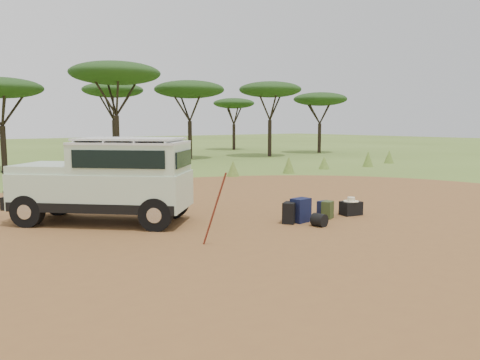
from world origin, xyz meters
TOP-DOWN VIEW (x-y plane):
  - ground at (0.00, 0.00)m, footprint 140.00×140.00m
  - dirt_clearing at (0.00, 0.00)m, footprint 23.00×23.00m
  - grass_fringe at (0.12, 8.67)m, footprint 36.60×1.60m
  - acacia_treeline at (0.75, 19.81)m, footprint 46.70×13.20m
  - safari_vehicle at (-2.53, 2.83)m, footprint 4.30×4.29m
  - walking_staff at (-1.72, -0.68)m, footprint 0.24×0.58m
  - backpack_black at (1.01, -0.00)m, footprint 0.48×0.45m
  - backpack_navy at (1.32, -0.07)m, footprint 0.50×0.38m
  - backpack_olive at (2.20, -0.19)m, footprint 0.40×0.36m
  - duffel_navy at (2.39, 0.07)m, footprint 0.38×0.29m
  - hard_case at (3.06, -0.25)m, footprint 0.60×0.49m
  - stuff_sack at (1.33, -0.70)m, footprint 0.36×0.36m
  - safari_hat at (3.06, -0.25)m, footprint 0.41×0.41m

SIDE VIEW (x-z plane):
  - ground at x=0.00m, z-range 0.00..0.00m
  - dirt_clearing at x=0.00m, z-range 0.00..0.01m
  - stuff_sack at x=1.33m, z-range 0.00..0.32m
  - hard_case at x=3.06m, z-range 0.00..0.38m
  - duffel_navy at x=2.39m, z-range 0.00..0.41m
  - backpack_olive at x=2.20m, z-range 0.00..0.47m
  - backpack_black at x=1.01m, z-range 0.00..0.53m
  - backpack_navy at x=1.32m, z-range 0.00..0.61m
  - grass_fringe at x=0.12m, z-range -0.05..0.85m
  - safari_hat at x=3.06m, z-range 0.36..0.48m
  - walking_staff at x=-1.72m, z-range 0.00..1.54m
  - safari_vehicle at x=-2.53m, z-range -0.04..2.10m
  - acacia_treeline at x=0.75m, z-range 1.74..8.00m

